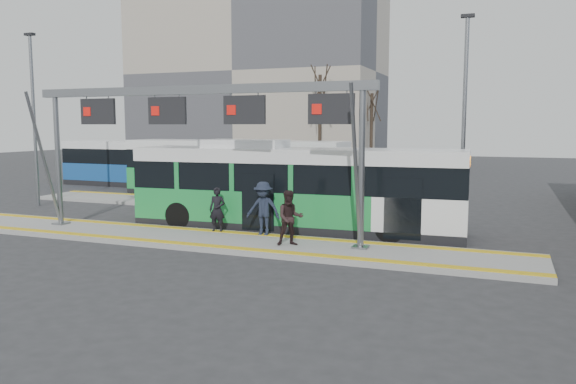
% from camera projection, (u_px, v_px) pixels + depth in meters
% --- Properties ---
extents(ground, '(120.00, 120.00, 0.00)m').
position_uv_depth(ground, '(203.00, 241.00, 19.38)').
color(ground, '#2D2D30').
rests_on(ground, ground).
extents(platform_main, '(22.00, 3.00, 0.15)m').
position_uv_depth(platform_main, '(203.00, 239.00, 19.37)').
color(platform_main, gray).
rests_on(platform_main, ground).
extents(platform_second, '(20.00, 3.00, 0.15)m').
position_uv_depth(platform_second, '(213.00, 204.00, 28.22)').
color(platform_second, gray).
rests_on(platform_second, ground).
extents(tactile_main, '(22.00, 2.65, 0.02)m').
position_uv_depth(tactile_main, '(203.00, 237.00, 19.36)').
color(tactile_main, gold).
rests_on(tactile_main, platform_main).
extents(tactile_second, '(20.00, 0.35, 0.02)m').
position_uv_depth(tactile_second, '(224.00, 199.00, 29.27)').
color(tactile_second, gold).
rests_on(tactile_second, platform_second).
extents(gantry, '(13.00, 1.68, 5.20)m').
position_uv_depth(gantry, '(195.00, 116.00, 19.23)').
color(gantry, slate).
rests_on(gantry, platform_main).
extents(apartment_block, '(24.50, 12.50, 18.40)m').
position_uv_depth(apartment_block, '(259.00, 73.00, 56.65)').
color(apartment_block, '#A79C8B').
rests_on(apartment_block, ground).
extents(hero_bus, '(12.64, 3.27, 3.44)m').
position_uv_depth(hero_bus, '(295.00, 189.00, 21.34)').
color(hero_bus, black).
rests_on(hero_bus, ground).
extents(bg_bus_green, '(12.68, 2.90, 3.16)m').
position_uv_depth(bg_bus_green, '(235.00, 169.00, 31.16)').
color(bg_bus_green, black).
rests_on(bg_bus_green, ground).
extents(bg_bus_blue, '(11.35, 2.89, 2.94)m').
position_uv_depth(bg_bus_blue, '(142.00, 164.00, 36.90)').
color(bg_bus_blue, black).
rests_on(bg_bus_blue, ground).
extents(passenger_a, '(0.65, 0.48, 1.62)m').
position_uv_depth(passenger_a, '(217.00, 210.00, 20.29)').
color(passenger_a, black).
rests_on(passenger_a, platform_main).
extents(passenger_b, '(1.08, 1.00, 1.78)m').
position_uv_depth(passenger_b, '(290.00, 218.00, 17.97)').
color(passenger_b, black).
rests_on(passenger_b, platform_main).
extents(passenger_c, '(1.25, 0.76, 1.89)m').
position_uv_depth(passenger_c, '(263.00, 209.00, 19.62)').
color(passenger_c, '#1D2434').
rests_on(passenger_c, platform_main).
extents(tree_left, '(1.40, 1.40, 9.19)m').
position_uv_depth(tree_left, '(320.00, 89.00, 45.99)').
color(tree_left, '#382B21').
rests_on(tree_left, ground).
extents(tree_mid, '(1.40, 1.40, 7.73)m').
position_uv_depth(tree_mid, '(372.00, 104.00, 49.83)').
color(tree_mid, '#382B21').
rests_on(tree_mid, ground).
extents(tree_far, '(1.40, 1.40, 9.20)m').
position_uv_depth(tree_far, '(146.00, 95.00, 56.27)').
color(tree_far, '#382B21').
rests_on(tree_far, ground).
extents(lamp_west, '(0.50, 0.25, 8.41)m').
position_uv_depth(lamp_west, '(34.00, 116.00, 27.42)').
color(lamp_west, slate).
rests_on(lamp_west, ground).
extents(lamp_east, '(0.50, 0.25, 8.14)m').
position_uv_depth(lamp_east, '(464.00, 117.00, 21.47)').
color(lamp_east, slate).
rests_on(lamp_east, ground).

